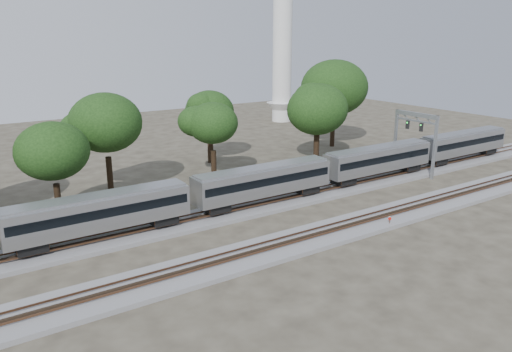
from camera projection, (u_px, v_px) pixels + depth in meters
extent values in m
plane|color=#383328|center=(293.00, 224.00, 49.80)|extent=(160.00, 160.00, 0.00)
cube|color=slate|center=(260.00, 206.00, 54.55)|extent=(160.00, 5.00, 0.40)
cube|color=brown|center=(264.00, 204.00, 53.85)|extent=(160.00, 0.08, 0.15)
cube|color=brown|center=(256.00, 200.00, 55.00)|extent=(160.00, 0.08, 0.15)
cube|color=slate|center=(320.00, 235.00, 46.55)|extent=(160.00, 5.00, 0.40)
cube|color=brown|center=(325.00, 233.00, 45.85)|extent=(160.00, 0.08, 0.15)
cube|color=brown|center=(315.00, 229.00, 47.00)|extent=(160.00, 0.08, 0.15)
cube|color=#AAADB1|center=(100.00, 212.00, 44.55)|extent=(16.43, 2.83, 2.83)
cube|color=black|center=(100.00, 209.00, 44.47)|extent=(15.86, 2.88, 0.85)
cube|color=gray|center=(98.00, 196.00, 44.15)|extent=(16.05, 2.27, 0.33)
cube|color=black|center=(31.00, 246.00, 41.88)|extent=(2.45, 2.08, 0.85)
cube|color=black|center=(163.00, 218.00, 48.23)|extent=(2.45, 2.08, 0.85)
cube|color=#AAADB1|center=(264.00, 181.00, 54.05)|extent=(16.43, 2.83, 2.83)
cube|color=black|center=(264.00, 178.00, 53.97)|extent=(15.86, 2.88, 0.85)
cube|color=gray|center=(264.00, 168.00, 53.65)|extent=(16.05, 2.27, 0.33)
cube|color=black|center=(216.00, 207.00, 51.38)|extent=(2.45, 2.08, 0.85)
cube|color=black|center=(306.00, 188.00, 57.73)|extent=(2.45, 2.08, 0.85)
cube|color=#AAADB1|center=(378.00, 159.00, 63.55)|extent=(16.43, 2.83, 2.83)
cube|color=black|center=(379.00, 157.00, 63.47)|extent=(15.86, 2.88, 0.85)
cube|color=gray|center=(379.00, 148.00, 63.14)|extent=(16.05, 2.27, 0.33)
cube|color=black|center=(343.00, 180.00, 60.88)|extent=(2.45, 2.08, 0.85)
cube|color=black|center=(408.00, 166.00, 67.22)|extent=(2.45, 2.08, 0.85)
cube|color=#AAADB1|center=(463.00, 143.00, 73.04)|extent=(16.43, 2.83, 2.83)
cube|color=black|center=(464.00, 141.00, 72.96)|extent=(15.86, 2.88, 0.85)
cube|color=gray|center=(465.00, 133.00, 72.64)|extent=(16.05, 2.27, 0.33)
cube|color=black|center=(436.00, 160.00, 70.37)|extent=(2.45, 2.08, 0.85)
cube|color=black|center=(486.00, 150.00, 76.72)|extent=(2.45, 2.08, 0.85)
cylinder|color=#512D19|center=(389.00, 223.00, 48.96)|extent=(0.06, 0.06, 0.95)
cylinder|color=red|center=(390.00, 219.00, 48.85)|extent=(0.32, 0.16, 0.34)
cylinder|color=#512D19|center=(389.00, 221.00, 49.61)|extent=(0.05, 0.05, 0.78)
cylinder|color=silver|center=(390.00, 218.00, 49.52)|extent=(0.27, 0.12, 0.28)
cube|color=#512D19|center=(392.00, 224.00, 49.42)|extent=(0.55, 0.39, 0.30)
cylinder|color=silver|center=(282.00, 54.00, 105.39)|extent=(4.06, 4.06, 28.39)
cone|color=silver|center=(281.00, 112.00, 108.73)|extent=(6.49, 6.49, 4.06)
cube|color=gray|center=(435.00, 148.00, 64.20)|extent=(0.33, 0.33, 8.38)
cube|color=gray|center=(395.00, 139.00, 69.41)|extent=(0.33, 0.33, 8.38)
cube|color=gray|center=(417.00, 115.00, 65.73)|extent=(0.37, 6.89, 0.56)
cube|color=gray|center=(416.00, 121.00, 65.96)|extent=(0.23, 6.89, 0.23)
cube|color=black|center=(421.00, 127.00, 65.10)|extent=(0.23, 0.47, 1.12)
cube|color=black|center=(408.00, 125.00, 66.88)|extent=(0.23, 0.47, 1.12)
cylinder|color=black|center=(58.00, 202.00, 50.30)|extent=(0.70, 0.70, 3.92)
ellipsoid|color=black|center=(52.00, 151.00, 48.84)|extent=(7.39, 7.39, 6.28)
cylinder|color=black|center=(110.00, 176.00, 58.14)|extent=(0.70, 0.70, 4.67)
ellipsoid|color=black|center=(105.00, 123.00, 56.40)|extent=(8.81, 8.81, 7.49)
cylinder|color=black|center=(214.00, 166.00, 63.71)|extent=(0.70, 0.70, 4.11)
ellipsoid|color=black|center=(213.00, 123.00, 62.19)|extent=(7.74, 7.74, 6.58)
cylinder|color=black|center=(210.00, 149.00, 73.41)|extent=(0.70, 0.70, 4.09)
ellipsoid|color=black|center=(209.00, 111.00, 71.89)|extent=(7.70, 7.70, 6.55)
cylinder|color=black|center=(316.00, 148.00, 73.45)|extent=(0.70, 0.70, 4.24)
ellipsoid|color=black|center=(318.00, 109.00, 71.87)|extent=(8.00, 8.00, 6.80)
cylinder|color=black|center=(333.00, 131.00, 83.91)|extent=(0.70, 0.70, 5.31)
ellipsoid|color=black|center=(334.00, 88.00, 81.94)|extent=(10.01, 10.01, 8.51)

